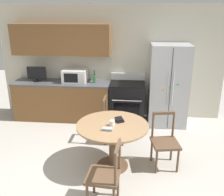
{
  "coord_description": "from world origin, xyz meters",
  "views": [
    {
      "loc": [
        0.57,
        -3.11,
        2.47
      ],
      "look_at": [
        0.17,
        1.15,
        0.95
      ],
      "focal_mm": 40.0,
      "sensor_mm": 36.0,
      "label": 1
    }
  ],
  "objects_px": {
    "counter_bottle": "(94,78)",
    "wallet": "(119,120)",
    "refrigerator": "(168,85)",
    "microwave": "(75,76)",
    "oven_range": "(127,102)",
    "dining_chair_near": "(105,176)",
    "countertop_tv": "(37,74)",
    "candle_glass": "(112,123)",
    "dining_chair_right": "(165,142)",
    "dining_chair_far": "(113,121)"
  },
  "relations": [
    {
      "from": "countertop_tv",
      "to": "wallet",
      "type": "bearing_deg",
      "value": -40.68
    },
    {
      "from": "candle_glass",
      "to": "dining_chair_near",
      "type": "bearing_deg",
      "value": -90.97
    },
    {
      "from": "microwave",
      "to": "dining_chair_right",
      "type": "distance_m",
      "value": 2.65
    },
    {
      "from": "countertop_tv",
      "to": "candle_glass",
      "type": "xyz_separation_m",
      "value": [
        1.91,
        -1.89,
        -0.29
      ]
    },
    {
      "from": "microwave",
      "to": "wallet",
      "type": "bearing_deg",
      "value": -57.22
    },
    {
      "from": "counter_bottle",
      "to": "wallet",
      "type": "bearing_deg",
      "value": -68.67
    },
    {
      "from": "dining_chair_far",
      "to": "oven_range",
      "type": "bearing_deg",
      "value": 167.36
    },
    {
      "from": "oven_range",
      "to": "microwave",
      "type": "xyz_separation_m",
      "value": [
        -1.2,
        0.04,
        0.58
      ]
    },
    {
      "from": "counter_bottle",
      "to": "dining_chair_right",
      "type": "height_order",
      "value": "counter_bottle"
    },
    {
      "from": "countertop_tv",
      "to": "dining_chair_far",
      "type": "xyz_separation_m",
      "value": [
        1.85,
        -1.0,
        -0.65
      ]
    },
    {
      "from": "microwave",
      "to": "countertop_tv",
      "type": "relative_size",
      "value": 1.24
    },
    {
      "from": "counter_bottle",
      "to": "dining_chair_near",
      "type": "xyz_separation_m",
      "value": [
        0.57,
        -2.72,
        -0.57
      ]
    },
    {
      "from": "countertop_tv",
      "to": "microwave",
      "type": "bearing_deg",
      "value": 1.55
    },
    {
      "from": "oven_range",
      "to": "dining_chair_far",
      "type": "xyz_separation_m",
      "value": [
        -0.24,
        -0.98,
        -0.03
      ]
    },
    {
      "from": "counter_bottle",
      "to": "dining_chair_near",
      "type": "height_order",
      "value": "counter_bottle"
    },
    {
      "from": "dining_chair_near",
      "to": "candle_glass",
      "type": "bearing_deg",
      "value": 3.79
    },
    {
      "from": "dining_chair_right",
      "to": "wallet",
      "type": "height_order",
      "value": "dining_chair_right"
    },
    {
      "from": "refrigerator",
      "to": "counter_bottle",
      "type": "distance_m",
      "value": 1.65
    },
    {
      "from": "microwave",
      "to": "dining_chair_near",
      "type": "relative_size",
      "value": 0.6
    },
    {
      "from": "microwave",
      "to": "countertop_tv",
      "type": "bearing_deg",
      "value": -178.45
    },
    {
      "from": "countertop_tv",
      "to": "dining_chair_near",
      "type": "distance_m",
      "value": 3.37
    },
    {
      "from": "dining_chair_near",
      "to": "candle_glass",
      "type": "height_order",
      "value": "dining_chair_near"
    },
    {
      "from": "dining_chair_far",
      "to": "refrigerator",
      "type": "bearing_deg",
      "value": 131.13
    },
    {
      "from": "oven_range",
      "to": "countertop_tv",
      "type": "bearing_deg",
      "value": 179.48
    },
    {
      "from": "dining_chair_right",
      "to": "dining_chair_far",
      "type": "height_order",
      "value": "same"
    },
    {
      "from": "oven_range",
      "to": "wallet",
      "type": "relative_size",
      "value": 6.38
    },
    {
      "from": "dining_chair_far",
      "to": "wallet",
      "type": "bearing_deg",
      "value": 13.87
    },
    {
      "from": "dining_chair_right",
      "to": "candle_glass",
      "type": "relative_size",
      "value": 10.9
    },
    {
      "from": "microwave",
      "to": "dining_chair_near",
      "type": "bearing_deg",
      "value": -69.62
    },
    {
      "from": "dining_chair_far",
      "to": "wallet",
      "type": "xyz_separation_m",
      "value": [
        0.17,
        -0.73,
        0.36
      ]
    },
    {
      "from": "oven_range",
      "to": "countertop_tv",
      "type": "xyz_separation_m",
      "value": [
        -2.09,
        0.02,
        0.62
      ]
    },
    {
      "from": "dining_chair_far",
      "to": "wallet",
      "type": "height_order",
      "value": "dining_chair_far"
    },
    {
      "from": "oven_range",
      "to": "counter_bottle",
      "type": "bearing_deg",
      "value": 177.39
    },
    {
      "from": "refrigerator",
      "to": "dining_chair_near",
      "type": "xyz_separation_m",
      "value": [
        -1.08,
        -2.66,
        -0.46
      ]
    },
    {
      "from": "refrigerator",
      "to": "dining_chair_far",
      "type": "relative_size",
      "value": 1.99
    },
    {
      "from": "microwave",
      "to": "candle_glass",
      "type": "relative_size",
      "value": 6.52
    },
    {
      "from": "refrigerator",
      "to": "microwave",
      "type": "relative_size",
      "value": 3.32
    },
    {
      "from": "refrigerator",
      "to": "dining_chair_right",
      "type": "relative_size",
      "value": 1.99
    },
    {
      "from": "microwave",
      "to": "dining_chair_far",
      "type": "distance_m",
      "value": 1.53
    },
    {
      "from": "countertop_tv",
      "to": "wallet",
      "type": "xyz_separation_m",
      "value": [
        2.02,
        -1.73,
        -0.3
      ]
    },
    {
      "from": "dining_chair_right",
      "to": "dining_chair_far",
      "type": "relative_size",
      "value": 1.0
    },
    {
      "from": "countertop_tv",
      "to": "dining_chair_right",
      "type": "distance_m",
      "value": 3.33
    },
    {
      "from": "countertop_tv",
      "to": "counter_bottle",
      "type": "xyz_separation_m",
      "value": [
        1.33,
        0.02,
        -0.08
      ]
    },
    {
      "from": "microwave",
      "to": "dining_chair_far",
      "type": "bearing_deg",
      "value": -46.69
    },
    {
      "from": "countertop_tv",
      "to": "dining_chair_near",
      "type": "xyz_separation_m",
      "value": [
        1.9,
        -2.71,
        -0.65
      ]
    },
    {
      "from": "oven_range",
      "to": "dining_chair_near",
      "type": "height_order",
      "value": "oven_range"
    },
    {
      "from": "wallet",
      "to": "refrigerator",
      "type": "bearing_deg",
      "value": 60.24
    },
    {
      "from": "dining_chair_right",
      "to": "counter_bottle",
      "type": "bearing_deg",
      "value": -60.48
    },
    {
      "from": "countertop_tv",
      "to": "dining_chair_far",
      "type": "height_order",
      "value": "countertop_tv"
    },
    {
      "from": "candle_glass",
      "to": "wallet",
      "type": "distance_m",
      "value": 0.18
    }
  ]
}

